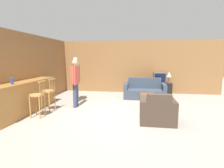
% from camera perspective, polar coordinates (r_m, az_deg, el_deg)
% --- Properties ---
extents(ground_plane, '(24.00, 24.00, 0.00)m').
position_cam_1_polar(ground_plane, '(5.46, 0.17, -10.19)').
color(ground_plane, gray).
extents(wall_back, '(9.40, 0.08, 2.60)m').
position_cam_1_polar(wall_back, '(8.90, 3.67, 5.62)').
color(wall_back, olive).
rests_on(wall_back, ground_plane).
extents(wall_left, '(0.08, 8.75, 2.60)m').
position_cam_1_polar(wall_left, '(7.56, -22.31, 4.48)').
color(wall_left, olive).
rests_on(wall_left, ground_plane).
extents(bar_counter, '(0.55, 2.81, 1.02)m').
position_cam_1_polar(bar_counter, '(6.21, -26.38, -3.86)').
color(bar_counter, '#A87038').
rests_on(bar_counter, ground_plane).
extents(bar_chair_near, '(0.43, 0.43, 1.09)m').
position_cam_1_polar(bar_chair_near, '(5.62, -23.14, -4.07)').
color(bar_chair_near, '#B77F42').
rests_on(bar_chair_near, ground_plane).
extents(bar_chair_mid, '(0.49, 0.49, 1.09)m').
position_cam_1_polar(bar_chair_mid, '(6.16, -20.06, -2.84)').
color(bar_chair_mid, '#B77F42').
rests_on(bar_chair_mid, ground_plane).
extents(couch_far, '(1.77, 0.91, 0.87)m').
position_cam_1_polar(couch_far, '(7.80, 10.55, -2.32)').
color(couch_far, '#384251').
rests_on(couch_far, ground_plane).
extents(armchair_near, '(0.93, 0.87, 0.84)m').
position_cam_1_polar(armchair_near, '(4.97, 14.56, -8.70)').
color(armchair_near, '#423328').
rests_on(armchair_near, ground_plane).
extents(coffee_table, '(0.57, 1.09, 0.42)m').
position_cam_1_polar(coffee_table, '(6.41, 11.75, -4.14)').
color(coffee_table, brown).
rests_on(coffee_table, ground_plane).
extents(tv_unit, '(1.14, 0.53, 0.57)m').
position_cam_1_polar(tv_unit, '(8.70, 15.11, -1.46)').
color(tv_unit, black).
rests_on(tv_unit, ground_plane).
extents(tv, '(0.55, 0.50, 0.49)m').
position_cam_1_polar(tv, '(8.63, 15.25, 2.02)').
color(tv, '#4C4C4C').
rests_on(tv, tv_unit).
extents(bottle, '(0.07, 0.07, 0.26)m').
position_cam_1_polar(bottle, '(5.61, -29.86, 1.10)').
color(bottle, '#234293').
rests_on(bottle, bar_counter).
extents(table_lamp, '(0.23, 0.23, 0.53)m').
position_cam_1_polar(table_lamp, '(8.68, 18.13, 2.85)').
color(table_lamp, brown).
rests_on(table_lamp, tv_unit).
extents(person_by_window, '(0.39, 0.38, 1.78)m').
position_cam_1_polar(person_by_window, '(7.08, -11.72, 2.46)').
color(person_by_window, '#756B5B').
rests_on(person_by_window, ground_plane).
extents(person_by_counter, '(0.19, 0.55, 1.68)m').
position_cam_1_polar(person_by_counter, '(6.28, -11.92, 1.09)').
color(person_by_counter, '#384260').
rests_on(person_by_counter, ground_plane).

